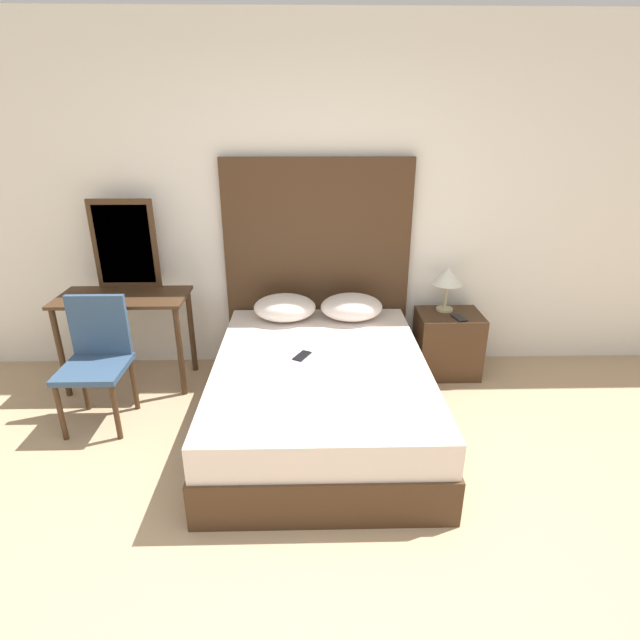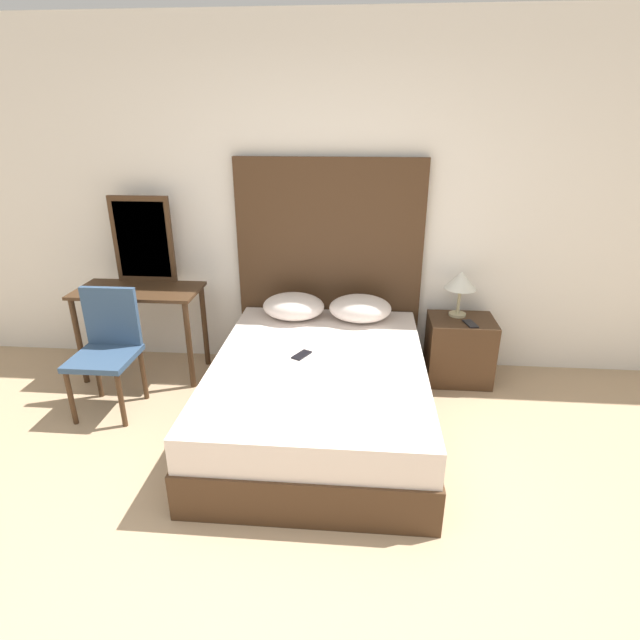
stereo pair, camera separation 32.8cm
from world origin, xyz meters
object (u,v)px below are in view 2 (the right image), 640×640
object	(u,v)px
nightstand	(459,350)
chair	(108,344)
phone_on_bed	(302,355)
vanity_desk	(140,305)
bed	(319,394)
table_lamp	(461,282)
phone_on_nightstand	(471,324)

from	to	relation	value
nightstand	chair	xyz separation A→B (m)	(-2.58, -0.61, 0.24)
phone_on_bed	nightstand	xyz separation A→B (m)	(1.18, 0.69, -0.24)
nightstand	vanity_desk	distance (m)	2.57
bed	chair	xyz separation A→B (m)	(-1.52, 0.14, 0.25)
nightstand	phone_on_bed	bearing A→B (deg)	-149.74
phone_on_bed	nightstand	world-z (taller)	nightstand
bed	chair	bearing A→B (deg)	174.70
table_lamp	chair	xyz separation A→B (m)	(-2.55, -0.69, -0.31)
phone_on_nightstand	bed	bearing A→B (deg)	-149.38
table_lamp	vanity_desk	distance (m)	2.53
vanity_desk	chair	distance (m)	0.52
nightstand	phone_on_nightstand	size ratio (longest dim) A/B	3.24
bed	nightstand	size ratio (longest dim) A/B	3.64
bed	nightstand	bearing A→B (deg)	35.30
phone_on_nightstand	vanity_desk	world-z (taller)	vanity_desk
phone_on_bed	table_lamp	bearing A→B (deg)	33.69
table_lamp	vanity_desk	world-z (taller)	table_lamp
phone_on_nightstand	vanity_desk	xyz separation A→B (m)	(-2.59, -0.01, 0.08)
table_lamp	phone_on_nightstand	size ratio (longest dim) A/B	2.24
chair	vanity_desk	bearing A→B (deg)	85.98
bed	phone_on_nightstand	world-z (taller)	phone_on_nightstand
chair	bed	bearing A→B (deg)	-5.30
bed	vanity_desk	xyz separation A→B (m)	(-1.48, 0.64, 0.36)
bed	nightstand	world-z (taller)	nightstand
bed	nightstand	xyz separation A→B (m)	(1.06, 0.75, 0.01)
bed	nightstand	distance (m)	1.30
bed	phone_on_nightstand	bearing A→B (deg)	30.62
nightstand	vanity_desk	xyz separation A→B (m)	(-2.55, -0.11, 0.34)
nightstand	vanity_desk	world-z (taller)	vanity_desk
phone_on_bed	chair	size ratio (longest dim) A/B	0.19
phone_on_nightstand	table_lamp	bearing A→B (deg)	111.46
phone_on_bed	chair	distance (m)	1.40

